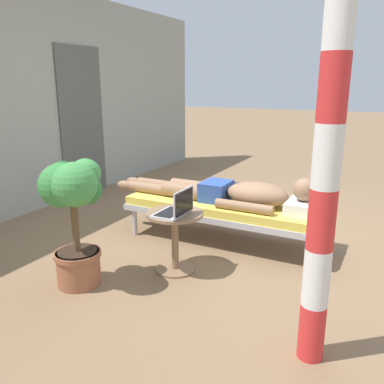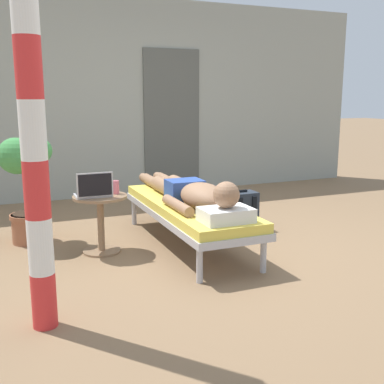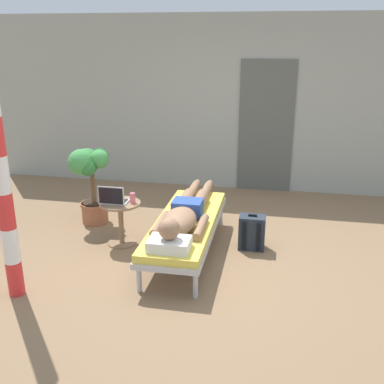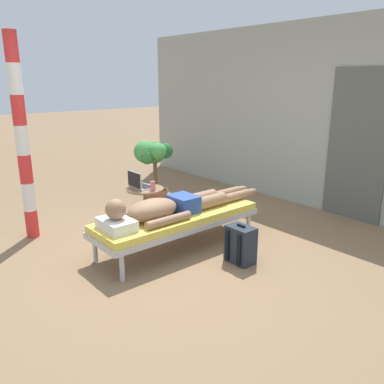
# 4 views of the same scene
# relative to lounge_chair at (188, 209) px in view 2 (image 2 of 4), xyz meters

# --- Properties ---
(ground_plane) EXTENTS (40.00, 40.00, 0.00)m
(ground_plane) POSITION_rel_lounge_chair_xyz_m (0.24, -0.19, -0.35)
(ground_plane) COLOR #846647
(house_wall_back) EXTENTS (7.60, 0.20, 2.70)m
(house_wall_back) POSITION_rel_lounge_chair_xyz_m (0.00, 2.59, 1.00)
(house_wall_back) COLOR #999E93
(house_wall_back) RESTS_ON ground
(house_door_panel) EXTENTS (0.84, 0.03, 2.04)m
(house_door_panel) POSITION_rel_lounge_chair_xyz_m (0.76, 2.48, 0.67)
(house_door_panel) COLOR #545651
(house_door_panel) RESTS_ON ground
(lounge_chair) EXTENTS (0.66, 2.00, 0.42)m
(lounge_chair) POSITION_rel_lounge_chair_xyz_m (0.00, 0.00, 0.00)
(lounge_chair) COLOR #B7B7BC
(lounge_chair) RESTS_ON ground
(person_reclining) EXTENTS (0.53, 2.17, 0.32)m
(person_reclining) POSITION_rel_lounge_chair_xyz_m (-0.00, -0.10, 0.17)
(person_reclining) COLOR white
(person_reclining) RESTS_ON lounge_chair
(side_table) EXTENTS (0.48, 0.48, 0.52)m
(side_table) POSITION_rel_lounge_chair_xyz_m (-0.81, 0.10, 0.01)
(side_table) COLOR #8C6B4C
(side_table) RESTS_ON ground
(laptop) EXTENTS (0.31, 0.24, 0.23)m
(laptop) POSITION_rel_lounge_chair_xyz_m (-0.87, 0.05, 0.24)
(laptop) COLOR silver
(laptop) RESTS_ON side_table
(drink_glass) EXTENTS (0.06, 0.06, 0.12)m
(drink_glass) POSITION_rel_lounge_chair_xyz_m (-0.66, 0.13, 0.24)
(drink_glass) COLOR #D86672
(drink_glass) RESTS_ON side_table
(backpack) EXTENTS (0.30, 0.26, 0.42)m
(backpack) POSITION_rel_lounge_chair_xyz_m (0.73, 0.28, -0.15)
(backpack) COLOR #262D38
(backpack) RESTS_ON ground
(potted_plant) EXTENTS (0.50, 0.54, 1.02)m
(potted_plant) POSITION_rel_lounge_chair_xyz_m (-1.40, 0.65, 0.32)
(potted_plant) COLOR #9E5B3D
(potted_plant) RESTS_ON ground
(porch_post) EXTENTS (0.15, 0.15, 2.40)m
(porch_post) POSITION_rel_lounge_chair_xyz_m (-1.43, -1.16, 0.85)
(porch_post) COLOR red
(porch_post) RESTS_ON ground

